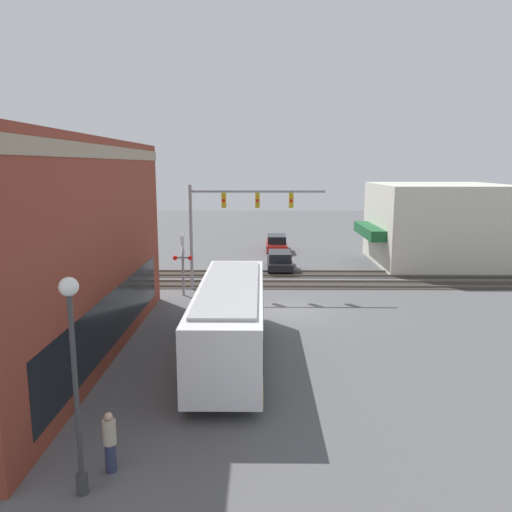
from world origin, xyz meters
name	(u,v)px	position (x,y,z in m)	size (l,w,h in m)	color
ground_plane	(291,311)	(0.00, 0.00, 0.00)	(120.00, 120.00, 0.00)	#565659
brick_building	(5,251)	(-6.48, 11.70, 4.38)	(18.00, 8.48, 8.75)	brown
shop_building	(437,224)	(13.36, -12.25, 3.13)	(9.78, 10.77, 6.27)	beige
city_bus	(231,317)	(-6.55, 2.80, 1.71)	(10.70, 2.59, 3.10)	white
traffic_signal_gantry	(233,212)	(4.77, 3.32, 4.90)	(0.42, 8.32, 6.54)	gray
crossing_signal	(183,258)	(3.26, 6.24, 2.30)	(1.41, 1.18, 3.81)	gray
streetlamp	(74,369)	(-15.11, 5.83, 3.15)	(0.44, 0.44, 5.30)	#38383A
rail_track_near	(285,284)	(6.00, 0.00, 0.03)	(2.60, 60.00, 0.15)	#332D28
rail_track_far	(283,274)	(9.20, 0.00, 0.03)	(2.60, 60.00, 0.15)	#332D28
parked_car_black	(280,261)	(10.93, 0.20, 0.65)	(4.83, 1.82, 1.37)	black
parked_car_red	(276,244)	(18.92, 0.20, 0.70)	(4.82, 1.82, 1.49)	#B21E19
pedestrian_by_lamp	(110,442)	(-14.23, 5.41, 0.82)	(0.34, 0.34, 1.62)	#2D3351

